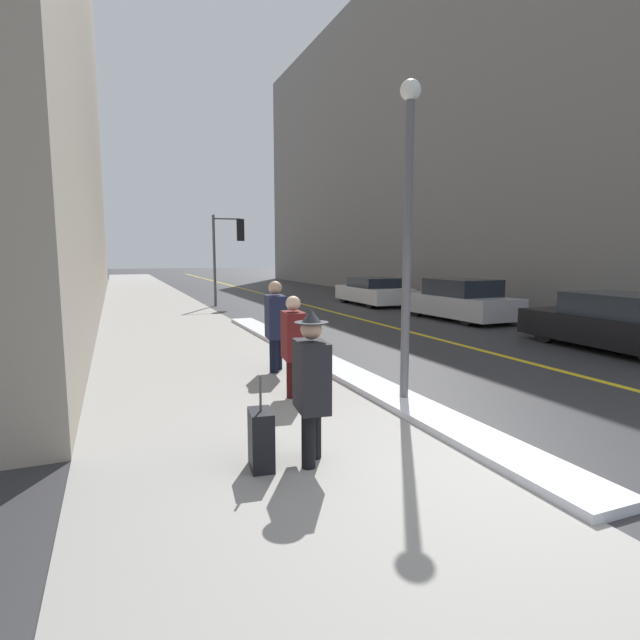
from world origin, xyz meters
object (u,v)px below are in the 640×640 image
object	(u,v)px
pedestrian_in_glasses	(276,322)
traffic_light_near	(230,241)
pedestrian_nearside	(311,381)
parked_car_silver	(460,301)
parked_car_white	(373,292)
lamp_post	(408,213)
pedestrian_trailing	(293,341)
rolling_suitcase	(261,440)
parked_car_black	(623,324)

from	to	relation	value
pedestrian_in_glasses	traffic_light_near	bearing A→B (deg)	178.09
traffic_light_near	pedestrian_nearside	size ratio (longest dim) A/B	2.37
parked_car_silver	parked_car_white	distance (m)	5.50
traffic_light_near	lamp_post	bearing A→B (deg)	-86.47
lamp_post	pedestrian_in_glasses	xyz separation A→B (m)	(-1.10, 2.59, -1.76)
pedestrian_trailing	parked_car_white	distance (m)	14.28
pedestrian_in_glasses	rolling_suitcase	size ratio (longest dim) A/B	1.74
lamp_post	parked_car_black	distance (m)	7.08
pedestrian_in_glasses	parked_car_white	size ratio (longest dim) A/B	0.40
traffic_light_near	parked_car_white	world-z (taller)	traffic_light_near
traffic_light_near	parked_car_white	bearing A→B (deg)	-12.19
parked_car_silver	pedestrian_nearside	bearing A→B (deg)	133.27
traffic_light_near	pedestrian_nearside	distance (m)	16.59
rolling_suitcase	traffic_light_near	bearing A→B (deg)	175.42
lamp_post	parked_car_silver	distance (m)	10.22
parked_car_black	parked_car_white	size ratio (longest dim) A/B	1.11
pedestrian_trailing	parked_car_white	bearing A→B (deg)	153.66
pedestrian_trailing	rolling_suitcase	xyz separation A→B (m)	(-1.15, -2.32, -0.54)
pedestrian_trailing	pedestrian_in_glasses	size ratio (longest dim) A/B	0.92
lamp_post	pedestrian_trailing	xyz separation A→B (m)	(-1.34, 0.95, -1.84)
pedestrian_in_glasses	rolling_suitcase	distance (m)	4.24
pedestrian_in_glasses	parked_car_silver	size ratio (longest dim) A/B	0.39
parked_car_black	parked_car_silver	bearing A→B (deg)	1.82
pedestrian_nearside	parked_car_silver	world-z (taller)	pedestrian_nearside
pedestrian_trailing	lamp_post	bearing A→B (deg)	61.50
parked_car_silver	pedestrian_in_glasses	bearing A→B (deg)	119.49
parked_car_black	rolling_suitcase	world-z (taller)	parked_car_black
pedestrian_in_glasses	parked_car_white	bearing A→B (deg)	150.52
lamp_post	pedestrian_in_glasses	size ratio (longest dim) A/B	2.68
traffic_light_near	parked_car_black	distance (m)	14.64
pedestrian_in_glasses	rolling_suitcase	world-z (taller)	pedestrian_in_glasses
pedestrian_nearside	rolling_suitcase	world-z (taller)	pedestrian_nearside
lamp_post	parked_car_silver	bearing A→B (deg)	47.77
pedestrian_trailing	parked_car_white	world-z (taller)	pedestrian_trailing
pedestrian_nearside	pedestrian_trailing	bearing A→B (deg)	171.65
lamp_post	rolling_suitcase	xyz separation A→B (m)	(-2.49, -1.37, -2.38)
parked_car_black	parked_car_silver	size ratio (longest dim) A/B	1.09
lamp_post	pedestrian_nearside	world-z (taller)	lamp_post
traffic_light_near	pedestrian_trailing	xyz separation A→B (m)	(-2.11, -13.89, -1.87)
pedestrian_trailing	pedestrian_in_glasses	world-z (taller)	pedestrian_in_glasses
lamp_post	traffic_light_near	size ratio (longest dim) A/B	1.18
pedestrian_in_glasses	pedestrian_nearside	bearing A→B (deg)	-5.51
parked_car_silver	rolling_suitcase	xyz separation A→B (m)	(-9.22, -8.78, -0.32)
pedestrian_trailing	parked_car_silver	size ratio (longest dim) A/B	0.36
pedestrian_trailing	rolling_suitcase	size ratio (longest dim) A/B	1.60
traffic_light_near	pedestrian_in_glasses	world-z (taller)	traffic_light_near
pedestrian_nearside	rolling_suitcase	size ratio (longest dim) A/B	1.67
pedestrian_nearside	parked_car_silver	size ratio (longest dim) A/B	0.38
traffic_light_near	pedestrian_in_glasses	size ratio (longest dim) A/B	2.27
pedestrian_in_glasses	parked_car_silver	bearing A→B (deg)	128.44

